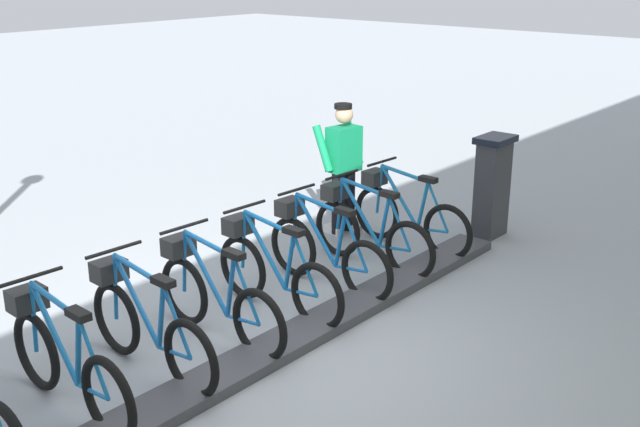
{
  "coord_description": "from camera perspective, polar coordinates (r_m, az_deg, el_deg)",
  "views": [
    {
      "loc": [
        -4.29,
        4.51,
        3.37
      ],
      "look_at": [
        0.5,
        -1.15,
        0.9
      ],
      "focal_mm": 43.57,
      "sensor_mm": 36.0,
      "label": 1
    }
  ],
  "objects": [
    {
      "name": "bike_docked_2",
      "position": [
        8.2,
        0.25,
        -2.6
      ],
      "size": [
        1.72,
        0.54,
        1.02
      ],
      "color": "black",
      "rests_on": "ground"
    },
    {
      "name": "worker_near_rack",
      "position": [
        9.67,
        1.71,
        3.66
      ],
      "size": [
        0.52,
        0.66,
        1.66
      ],
      "color": "white",
      "rests_on": "ground"
    },
    {
      "name": "bike_docked_0",
      "position": [
        9.37,
        6.35,
        0.01
      ],
      "size": [
        1.72,
        0.54,
        1.02
      ],
      "color": "black",
      "rests_on": "ground"
    },
    {
      "name": "bike_docked_6",
      "position": [
        6.36,
        -18.29,
        -10.15
      ],
      "size": [
        1.72,
        0.54,
        1.02
      ],
      "color": "black",
      "rests_on": "ground"
    },
    {
      "name": "payment_kiosk",
      "position": [
        9.88,
        12.52,
        2.08
      ],
      "size": [
        0.36,
        0.52,
        1.28
      ],
      "color": "#38383D",
      "rests_on": "ground"
    },
    {
      "name": "bike_docked_1",
      "position": [
        8.77,
        3.51,
        -1.21
      ],
      "size": [
        1.72,
        0.54,
        1.02
      ],
      "color": "black",
      "rests_on": "ground"
    },
    {
      "name": "bike_docked_5",
      "position": [
        6.74,
        -12.68,
        -7.97
      ],
      "size": [
        1.72,
        0.54,
        1.02
      ],
      "color": "black",
      "rests_on": "ground"
    },
    {
      "name": "bike_docked_3",
      "position": [
        7.66,
        -3.48,
        -4.19
      ],
      "size": [
        1.72,
        0.54,
        1.02
      ],
      "color": "black",
      "rests_on": "ground"
    },
    {
      "name": "dock_rail_base",
      "position": [
        7.06,
        -2.97,
        -9.68
      ],
      "size": [
        0.44,
        7.0,
        0.1
      ],
      "primitive_type": "cube",
      "color": "#47474C",
      "rests_on": "ground"
    },
    {
      "name": "ground_plane",
      "position": [
        7.08,
        -2.96,
        -10.03
      ],
      "size": [
        60.0,
        60.0,
        0.0
      ],
      "primitive_type": "plane",
      "color": "#9FA5AC"
    },
    {
      "name": "bike_docked_4",
      "position": [
        7.17,
        -7.77,
        -5.98
      ],
      "size": [
        1.72,
        0.54,
        1.02
      ],
      "color": "black",
      "rests_on": "ground"
    }
  ]
}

